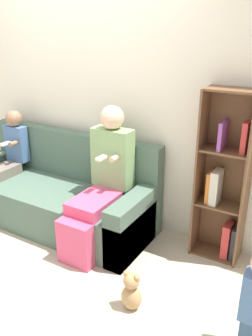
% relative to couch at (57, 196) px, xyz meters
% --- Properties ---
extents(ground_plane, '(14.00, 14.00, 0.00)m').
position_rel_couch_xyz_m(ground_plane, '(0.12, -0.51, -0.29)').
color(ground_plane, beige).
extents(back_wall, '(10.00, 0.06, 2.55)m').
position_rel_couch_xyz_m(back_wall, '(0.12, 0.43, 0.99)').
color(back_wall, silver).
rests_on(back_wall, ground_plane).
extents(couch, '(2.10, 0.81, 0.92)m').
position_rel_couch_xyz_m(couch, '(0.00, 0.00, 0.00)').
color(couch, '#4C6656').
rests_on(couch, ground_plane).
extents(adult_seated, '(0.39, 0.79, 1.30)m').
position_rel_couch_xyz_m(adult_seated, '(0.63, -0.08, 0.38)').
color(adult_seated, '#DB4C75').
rests_on(adult_seated, ground_plane).
extents(child_seated, '(0.26, 0.79, 1.10)m').
position_rel_couch_xyz_m(child_seated, '(-0.67, -0.13, 0.26)').
color(child_seated, '#70665B').
rests_on(child_seated, ground_plane).
extents(bookshelf, '(0.42, 0.26, 1.51)m').
position_rel_couch_xyz_m(bookshelf, '(1.65, 0.29, 0.42)').
color(bookshelf, brown).
rests_on(bookshelf, ground_plane).
extents(teddy_bear, '(0.16, 0.13, 0.32)m').
position_rel_couch_xyz_m(teddy_bear, '(1.31, -0.72, -0.14)').
color(teddy_bear, tan).
rests_on(teddy_bear, ground_plane).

